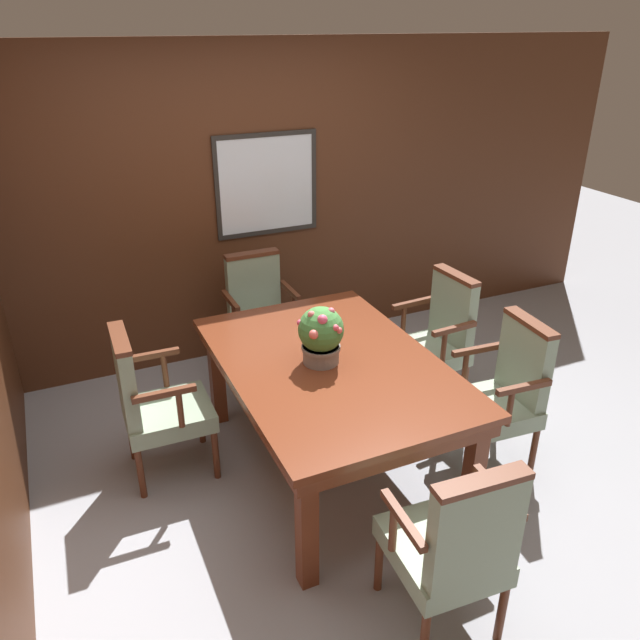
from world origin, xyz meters
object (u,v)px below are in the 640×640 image
chair_head_near (454,543)px  potted_plant (321,335)px  dining_table (331,375)px  chair_right_far (436,337)px  chair_head_far (260,315)px  chair_left_far (153,401)px  chair_right_near (502,392)px

chair_head_near → potted_plant: bearing=-84.4°
dining_table → chair_right_far: (1.01, 0.39, -0.15)m
chair_head_far → potted_plant: size_ratio=2.85×
chair_left_far → potted_plant: 1.08m
chair_right_near → chair_right_far: 0.78m
chair_right_far → chair_left_far: (-1.99, -0.00, 0.00)m
chair_right_far → potted_plant: potted_plant is taller
dining_table → chair_head_near: size_ratio=1.80×
chair_right_far → potted_plant: size_ratio=2.85×
dining_table → potted_plant: potted_plant is taller
chair_head_near → dining_table: bearing=-86.9°
chair_head_near → chair_right_far: bearing=-118.0°
chair_right_near → chair_head_near: size_ratio=1.00×
chair_right_near → potted_plant: (-1.02, 0.40, 0.42)m
chair_right_near → chair_head_near: same height
chair_right_far → chair_head_far: same height
chair_head_near → potted_plant: potted_plant is taller
dining_table → potted_plant: 0.28m
chair_right_far → chair_head_near: 1.95m
chair_head_near → chair_head_far: 2.53m
chair_right_near → chair_right_far: (0.04, 0.78, 0.00)m
chair_right_far → chair_head_far: size_ratio=1.00×
chair_head_far → chair_right_near: bearing=-59.3°
dining_table → chair_left_far: size_ratio=1.80×
chair_head_near → potted_plant: size_ratio=2.85×
chair_right_near → potted_plant: 1.18m
chair_left_far → potted_plant: size_ratio=2.85×
chair_head_far → chair_left_far: bearing=-138.2°
potted_plant → chair_right_far: bearing=19.3°
chair_right_near → potted_plant: potted_plant is taller
dining_table → chair_head_near: 1.28m
chair_head_far → potted_plant: (-0.05, -1.24, 0.42)m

